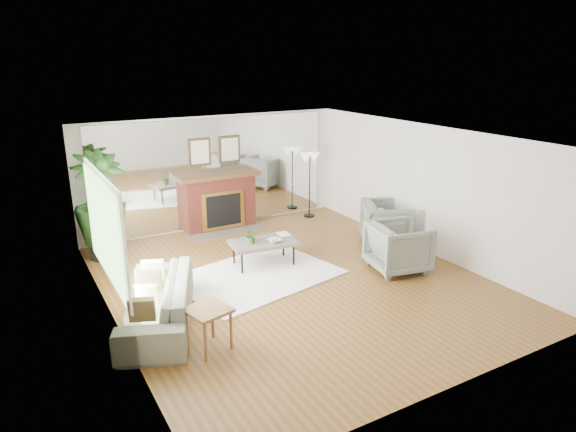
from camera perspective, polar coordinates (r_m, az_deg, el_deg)
ground at (r=8.98m, az=0.66°, el=-7.22°), size 7.00×7.00×0.00m
wall_left at (r=7.54m, az=-19.31°, el=-2.92°), size 0.02×7.00×2.50m
wall_right at (r=10.32m, az=15.16°, el=2.84°), size 0.02×7.00×2.50m
wall_back at (r=11.57m, az=-8.15°, el=4.82°), size 6.00×0.02×2.50m
mirror_panel at (r=11.55m, az=-8.11°, el=4.80°), size 5.40×0.04×2.40m
window_panel at (r=7.89m, az=-19.74°, el=-1.30°), size 0.04×2.40×1.50m
fireplace at (r=11.51m, az=-7.59°, el=1.74°), size 1.85×0.83×2.05m
area_rug at (r=9.15m, az=-3.54°, el=-6.64°), size 3.05×2.45×0.03m
coffee_table at (r=9.46m, az=-2.74°, el=-3.03°), size 1.28×0.84×0.48m
sofa at (r=7.75m, az=-14.29°, el=-9.20°), size 1.72×2.50×0.68m
armchair_back at (r=10.74m, az=10.91°, el=-0.76°), size 1.33×1.32×0.90m
armchair_front at (r=9.46m, az=12.18°, el=-3.38°), size 1.16×1.14×0.89m
side_table at (r=6.92m, az=-8.86°, el=-10.83°), size 0.63×0.63×0.59m
potted_ficus at (r=10.27m, az=-20.15°, el=1.45°), size 1.21×1.21×2.07m
floor_lamp at (r=12.15m, az=2.45°, el=5.94°), size 0.50×0.28×1.55m
tabletop_plant at (r=9.30m, az=-4.10°, el=-2.17°), size 0.32×0.30×0.30m
fruit_bowl at (r=9.38m, az=-1.53°, el=-2.75°), size 0.24×0.24×0.06m
book at (r=9.72m, az=-1.07°, el=-2.12°), size 0.24×0.31×0.02m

